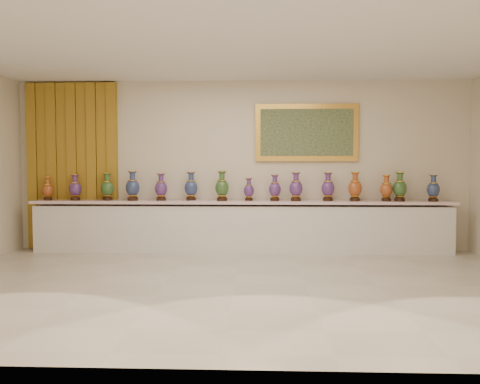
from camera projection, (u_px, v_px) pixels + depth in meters
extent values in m
plane|color=beige|center=(235.00, 284.00, 5.90)|extent=(8.00, 8.00, 0.00)
plane|color=beige|center=(242.00, 166.00, 8.32)|extent=(8.00, 0.00, 8.00)
plane|color=white|center=(235.00, 43.00, 5.75)|extent=(8.00, 8.00, 0.00)
cube|color=#B27526|center=(73.00, 166.00, 8.37)|extent=(1.64, 0.14, 2.95)
cube|color=gold|center=(307.00, 133.00, 8.20)|extent=(1.80, 0.06, 1.00)
cube|color=#1C3821|center=(307.00, 132.00, 8.17)|extent=(1.62, 0.02, 0.82)
cube|color=white|center=(241.00, 229.00, 8.15)|extent=(7.20, 0.42, 0.81)
cube|color=#FFD6D9|center=(241.00, 202.00, 8.10)|extent=(7.28, 0.48, 0.05)
cylinder|color=black|center=(48.00, 199.00, 8.25)|extent=(0.15, 0.15, 0.04)
cone|color=gold|center=(48.00, 196.00, 8.24)|extent=(0.13, 0.13, 0.03)
ellipsoid|color=maroon|center=(48.00, 190.00, 8.24)|extent=(0.25, 0.25, 0.24)
cylinder|color=gold|center=(48.00, 184.00, 8.23)|extent=(0.13, 0.13, 0.01)
cylinder|color=maroon|center=(48.00, 181.00, 8.23)|extent=(0.08, 0.08, 0.09)
cone|color=maroon|center=(47.00, 178.00, 8.23)|extent=(0.13, 0.13, 0.03)
cylinder|color=gold|center=(47.00, 177.00, 8.22)|extent=(0.13, 0.13, 0.01)
cylinder|color=black|center=(75.00, 199.00, 8.22)|extent=(0.16, 0.16, 0.05)
cone|color=gold|center=(75.00, 196.00, 8.22)|extent=(0.14, 0.14, 0.03)
ellipsoid|color=#2B1146|center=(75.00, 189.00, 8.21)|extent=(0.25, 0.25, 0.26)
cylinder|color=gold|center=(75.00, 183.00, 8.21)|extent=(0.14, 0.14, 0.01)
cylinder|color=#2B1146|center=(75.00, 179.00, 8.21)|extent=(0.08, 0.08, 0.10)
cone|color=#2B1146|center=(75.00, 176.00, 8.20)|extent=(0.14, 0.14, 0.04)
cylinder|color=gold|center=(75.00, 175.00, 8.20)|extent=(0.15, 0.15, 0.01)
cylinder|color=black|center=(107.00, 199.00, 8.21)|extent=(0.17, 0.17, 0.05)
cone|color=gold|center=(107.00, 196.00, 8.20)|extent=(0.15, 0.15, 0.03)
ellipsoid|color=black|center=(107.00, 188.00, 8.20)|extent=(0.28, 0.28, 0.28)
cylinder|color=gold|center=(107.00, 182.00, 8.19)|extent=(0.15, 0.15, 0.01)
cylinder|color=black|center=(107.00, 178.00, 8.19)|extent=(0.09, 0.09, 0.10)
cone|color=black|center=(107.00, 174.00, 8.18)|extent=(0.15, 0.15, 0.04)
cylinder|color=gold|center=(107.00, 173.00, 8.18)|extent=(0.16, 0.16, 0.01)
cylinder|color=black|center=(133.00, 199.00, 8.14)|extent=(0.18, 0.18, 0.05)
cone|color=gold|center=(133.00, 196.00, 8.14)|extent=(0.16, 0.16, 0.03)
ellipsoid|color=#0C143B|center=(133.00, 188.00, 8.13)|extent=(0.27, 0.27, 0.30)
cylinder|color=gold|center=(133.00, 180.00, 8.12)|extent=(0.16, 0.16, 0.01)
cylinder|color=#0C143B|center=(133.00, 177.00, 8.12)|extent=(0.10, 0.10, 0.11)
cone|color=#0C143B|center=(132.00, 172.00, 8.12)|extent=(0.16, 0.16, 0.04)
cylinder|color=gold|center=(132.00, 171.00, 8.12)|extent=(0.17, 0.17, 0.01)
cylinder|color=black|center=(161.00, 199.00, 8.16)|extent=(0.17, 0.17, 0.05)
cone|color=gold|center=(161.00, 196.00, 8.16)|extent=(0.15, 0.15, 0.03)
ellipsoid|color=#2B1146|center=(161.00, 189.00, 8.15)|extent=(0.29, 0.29, 0.28)
cylinder|color=gold|center=(161.00, 182.00, 8.15)|extent=(0.15, 0.15, 0.01)
cylinder|color=#2B1146|center=(161.00, 178.00, 8.15)|extent=(0.09, 0.09, 0.10)
cone|color=#2B1146|center=(161.00, 175.00, 8.14)|extent=(0.15, 0.15, 0.04)
cylinder|color=gold|center=(161.00, 173.00, 8.14)|extent=(0.16, 0.16, 0.01)
cylinder|color=black|center=(191.00, 199.00, 8.17)|extent=(0.18, 0.18, 0.05)
cone|color=gold|center=(191.00, 196.00, 8.17)|extent=(0.15, 0.15, 0.03)
ellipsoid|color=#0C143B|center=(191.00, 188.00, 8.16)|extent=(0.25, 0.25, 0.29)
cylinder|color=gold|center=(191.00, 181.00, 8.15)|extent=(0.16, 0.16, 0.01)
cylinder|color=#0C143B|center=(191.00, 177.00, 8.15)|extent=(0.09, 0.09, 0.10)
cone|color=#0C143B|center=(191.00, 173.00, 8.15)|extent=(0.16, 0.16, 0.04)
cylinder|color=gold|center=(191.00, 172.00, 8.15)|extent=(0.16, 0.16, 0.01)
cylinder|color=black|center=(222.00, 199.00, 8.08)|extent=(0.18, 0.18, 0.05)
cone|color=gold|center=(222.00, 196.00, 8.08)|extent=(0.16, 0.16, 0.03)
ellipsoid|color=black|center=(222.00, 188.00, 8.07)|extent=(0.30, 0.30, 0.30)
cylinder|color=gold|center=(222.00, 180.00, 8.06)|extent=(0.16, 0.16, 0.01)
cylinder|color=black|center=(222.00, 177.00, 8.06)|extent=(0.10, 0.10, 0.11)
cone|color=black|center=(222.00, 172.00, 8.06)|extent=(0.16, 0.16, 0.04)
cylinder|color=gold|center=(222.00, 171.00, 8.05)|extent=(0.17, 0.17, 0.01)
cylinder|color=black|center=(249.00, 199.00, 8.12)|extent=(0.14, 0.14, 0.04)
cone|color=gold|center=(249.00, 197.00, 8.12)|extent=(0.12, 0.12, 0.03)
ellipsoid|color=#2B1146|center=(249.00, 191.00, 8.11)|extent=(0.23, 0.23, 0.23)
cylinder|color=gold|center=(249.00, 185.00, 8.11)|extent=(0.13, 0.13, 0.01)
cylinder|color=#2B1146|center=(249.00, 182.00, 8.10)|extent=(0.07, 0.07, 0.08)
cone|color=#2B1146|center=(249.00, 179.00, 8.10)|extent=(0.13, 0.13, 0.03)
cylinder|color=gold|center=(249.00, 178.00, 8.10)|extent=(0.13, 0.13, 0.01)
cylinder|color=black|center=(275.00, 199.00, 8.08)|extent=(0.16, 0.16, 0.05)
cone|color=gold|center=(275.00, 197.00, 8.07)|extent=(0.14, 0.14, 0.03)
ellipsoid|color=#2B1146|center=(275.00, 189.00, 8.07)|extent=(0.25, 0.25, 0.26)
cylinder|color=gold|center=(275.00, 183.00, 8.06)|extent=(0.14, 0.14, 0.01)
cylinder|color=#2B1146|center=(275.00, 180.00, 8.06)|extent=(0.08, 0.08, 0.10)
cone|color=#2B1146|center=(275.00, 176.00, 8.05)|extent=(0.14, 0.14, 0.04)
cylinder|color=gold|center=(275.00, 175.00, 8.05)|extent=(0.15, 0.15, 0.01)
cylinder|color=black|center=(296.00, 199.00, 8.05)|extent=(0.17, 0.17, 0.05)
cone|color=gold|center=(296.00, 196.00, 8.04)|extent=(0.15, 0.15, 0.03)
ellipsoid|color=#2B1146|center=(296.00, 188.00, 8.04)|extent=(0.25, 0.25, 0.29)
cylinder|color=gold|center=(296.00, 181.00, 8.03)|extent=(0.16, 0.16, 0.01)
cylinder|color=#2B1146|center=(296.00, 178.00, 8.03)|extent=(0.09, 0.09, 0.10)
cone|color=#2B1146|center=(296.00, 174.00, 8.02)|extent=(0.16, 0.16, 0.04)
cylinder|color=gold|center=(296.00, 172.00, 8.02)|extent=(0.16, 0.16, 0.01)
cylinder|color=black|center=(328.00, 199.00, 8.08)|extent=(0.17, 0.17, 0.05)
cone|color=gold|center=(328.00, 196.00, 8.08)|extent=(0.15, 0.15, 0.03)
ellipsoid|color=#2B1146|center=(328.00, 188.00, 8.07)|extent=(0.29, 0.29, 0.29)
cylinder|color=gold|center=(328.00, 181.00, 8.06)|extent=(0.16, 0.16, 0.01)
cylinder|color=#2B1146|center=(328.00, 178.00, 8.06)|extent=(0.09, 0.09, 0.10)
cone|color=#2B1146|center=(328.00, 174.00, 8.06)|extent=(0.16, 0.16, 0.04)
cylinder|color=gold|center=(328.00, 173.00, 8.06)|extent=(0.16, 0.16, 0.01)
cylinder|color=black|center=(355.00, 200.00, 8.01)|extent=(0.18, 0.18, 0.05)
cone|color=gold|center=(355.00, 196.00, 8.01)|extent=(0.15, 0.15, 0.03)
ellipsoid|color=maroon|center=(355.00, 188.00, 8.00)|extent=(0.27, 0.27, 0.29)
cylinder|color=gold|center=(355.00, 181.00, 8.00)|extent=(0.16, 0.16, 0.01)
cylinder|color=maroon|center=(355.00, 178.00, 7.99)|extent=(0.09, 0.09, 0.10)
cone|color=maroon|center=(355.00, 173.00, 7.99)|extent=(0.16, 0.16, 0.04)
cylinder|color=gold|center=(355.00, 172.00, 7.99)|extent=(0.16, 0.16, 0.01)
cylinder|color=black|center=(386.00, 200.00, 8.00)|extent=(0.16, 0.16, 0.04)
cone|color=gold|center=(386.00, 197.00, 8.00)|extent=(0.14, 0.14, 0.03)
ellipsoid|color=maroon|center=(386.00, 190.00, 7.99)|extent=(0.26, 0.26, 0.26)
cylinder|color=gold|center=(386.00, 183.00, 7.98)|extent=(0.14, 0.14, 0.01)
cylinder|color=maroon|center=(386.00, 180.00, 7.98)|extent=(0.08, 0.08, 0.09)
cone|color=maroon|center=(386.00, 176.00, 7.98)|extent=(0.14, 0.14, 0.03)
cylinder|color=gold|center=(386.00, 175.00, 7.98)|extent=(0.15, 0.15, 0.01)
cylinder|color=black|center=(400.00, 200.00, 7.96)|extent=(0.18, 0.18, 0.05)
cone|color=gold|center=(400.00, 197.00, 7.96)|extent=(0.15, 0.15, 0.03)
ellipsoid|color=black|center=(400.00, 189.00, 7.95)|extent=(0.30, 0.30, 0.29)
cylinder|color=gold|center=(400.00, 181.00, 7.94)|extent=(0.16, 0.16, 0.01)
cylinder|color=black|center=(400.00, 178.00, 7.94)|extent=(0.09, 0.09, 0.10)
cone|color=black|center=(400.00, 173.00, 7.94)|extent=(0.16, 0.16, 0.04)
cylinder|color=gold|center=(400.00, 172.00, 7.94)|extent=(0.16, 0.16, 0.01)
cylinder|color=black|center=(433.00, 200.00, 7.94)|extent=(0.16, 0.16, 0.05)
cone|color=gold|center=(433.00, 197.00, 7.94)|extent=(0.14, 0.14, 0.03)
ellipsoid|color=#0C143B|center=(433.00, 190.00, 7.93)|extent=(0.27, 0.27, 0.27)
cylinder|color=gold|center=(433.00, 183.00, 7.93)|extent=(0.15, 0.15, 0.01)
cylinder|color=#0C143B|center=(434.00, 180.00, 7.92)|extent=(0.08, 0.08, 0.10)
cone|color=#0C143B|center=(434.00, 176.00, 7.92)|extent=(0.15, 0.15, 0.04)
cylinder|color=gold|center=(434.00, 175.00, 7.92)|extent=(0.15, 0.15, 0.01)
cube|color=white|center=(193.00, 201.00, 8.01)|extent=(0.10, 0.06, 0.00)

